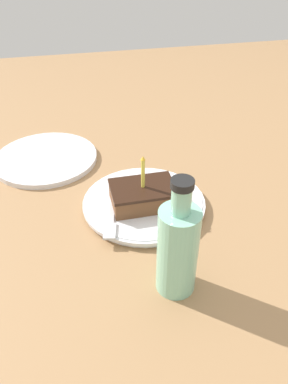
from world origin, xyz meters
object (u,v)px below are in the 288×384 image
plate (144,203)px  side_plate (46,158)px  bottle (178,248)px  fork (112,215)px  cake_slice (143,195)px

plate → side_plate: 0.32m
plate → bottle: bearing=-178.9°
fork → side_plate: (0.28, 0.13, -0.01)m
cake_slice → fork: cake_slice is taller
cake_slice → bottle: size_ratio=0.61×
fork → side_plate: fork is taller
bottle → side_plate: bottle is taller
plate → side_plate: plate is taller
plate → cake_slice: cake_slice is taller
plate → cake_slice: 0.03m
fork → side_plate: size_ratio=0.64×
plate → bottle: size_ratio=1.21×
cake_slice → bottle: bottle is taller
cake_slice → side_plate: 0.33m
cake_slice → bottle: (-0.21, -0.01, 0.05)m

